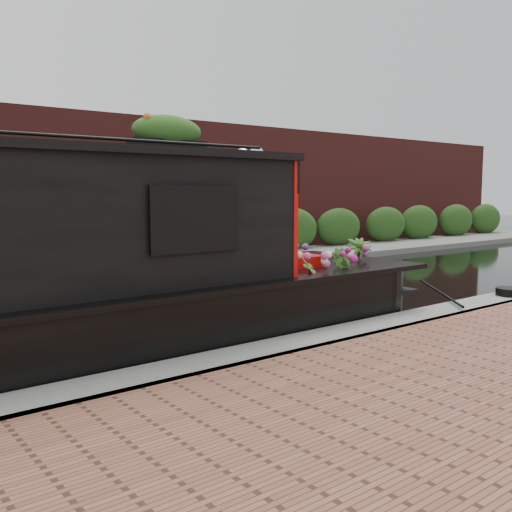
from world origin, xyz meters
TOP-DOWN VIEW (x-y plane):
  - ground at (0.00, 0.00)m, footprint 80.00×80.00m
  - near_bank_coping at (0.00, -3.30)m, footprint 40.00×0.60m
  - far_bank_path at (0.00, 4.20)m, footprint 40.00×2.40m
  - far_hedge at (0.00, 5.10)m, footprint 40.00×1.10m
  - far_brick_wall at (0.00, 7.20)m, footprint 40.00×1.00m
  - rope_fender at (2.30, -1.85)m, footprint 0.38×0.36m
  - coiled_mooring_rope at (3.84, -3.30)m, footprint 0.43×0.43m

SIDE VIEW (x-z plane):
  - ground at x=0.00m, z-range 0.00..0.00m
  - near_bank_coping at x=0.00m, z-range -0.25..0.25m
  - far_bank_path at x=0.00m, z-range -0.17..0.17m
  - far_hedge at x=0.00m, z-range -1.40..1.40m
  - far_brick_wall at x=0.00m, z-range -4.00..4.00m
  - rope_fender at x=2.30m, z-range 0.00..0.38m
  - coiled_mooring_rope at x=3.84m, z-range 0.25..0.37m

